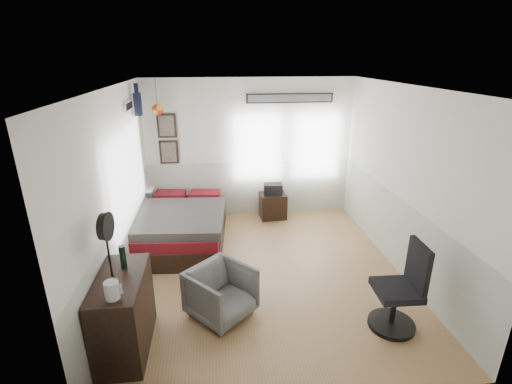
# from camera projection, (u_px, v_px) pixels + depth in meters

# --- Properties ---
(ground_plane) EXTENTS (4.00, 4.50, 0.01)m
(ground_plane) POSITION_uv_depth(u_px,v_px,m) (266.00, 273.00, 5.58)
(ground_plane) COLOR #A6774A
(room_shell) EXTENTS (4.02, 4.52, 2.71)m
(room_shell) POSITION_uv_depth(u_px,v_px,m) (259.00, 166.00, 5.19)
(room_shell) COLOR white
(room_shell) RESTS_ON ground_plane
(wall_decor) EXTENTS (3.55, 1.32, 1.44)m
(wall_decor) POSITION_uv_depth(u_px,v_px,m) (190.00, 114.00, 6.56)
(wall_decor) COLOR #3B261D
(wall_decor) RESTS_ON room_shell
(bed) EXTENTS (1.58, 2.12, 0.64)m
(bed) POSITION_uv_depth(u_px,v_px,m) (182.00, 226.00, 6.36)
(bed) COLOR black
(bed) RESTS_ON ground_plane
(dresser) EXTENTS (0.48, 1.00, 0.90)m
(dresser) POSITION_uv_depth(u_px,v_px,m) (124.00, 314.00, 4.00)
(dresser) COLOR black
(dresser) RESTS_ON ground_plane
(armchair) EXTENTS (0.99, 0.99, 0.65)m
(armchair) POSITION_uv_depth(u_px,v_px,m) (221.00, 293.00, 4.57)
(armchair) COLOR gray
(armchair) RESTS_ON ground_plane
(nightstand) EXTENTS (0.52, 0.43, 0.50)m
(nightstand) POSITION_uv_depth(u_px,v_px,m) (273.00, 206.00, 7.39)
(nightstand) COLOR black
(nightstand) RESTS_ON ground_plane
(task_chair) EXTENTS (0.55, 0.55, 1.11)m
(task_chair) POSITION_uv_depth(u_px,v_px,m) (401.00, 294.00, 4.33)
(task_chair) COLOR black
(task_chair) RESTS_ON ground_plane
(kettle) EXTENTS (0.16, 0.14, 0.18)m
(kettle) POSITION_uv_depth(u_px,v_px,m) (112.00, 290.00, 3.50)
(kettle) COLOR silver
(kettle) RESTS_ON dresser
(bottle) EXTENTS (0.07, 0.07, 0.27)m
(bottle) POSITION_uv_depth(u_px,v_px,m) (123.00, 257.00, 3.98)
(bottle) COLOR black
(bottle) RESTS_ON dresser
(stand_fan) EXTENTS (0.11, 0.30, 0.72)m
(stand_fan) POSITION_uv_depth(u_px,v_px,m) (106.00, 228.00, 3.70)
(stand_fan) COLOR black
(stand_fan) RESTS_ON dresser
(black_bag) EXTENTS (0.37, 0.26, 0.21)m
(black_bag) POSITION_uv_depth(u_px,v_px,m) (273.00, 189.00, 7.27)
(black_bag) COLOR black
(black_bag) RESTS_ON nightstand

